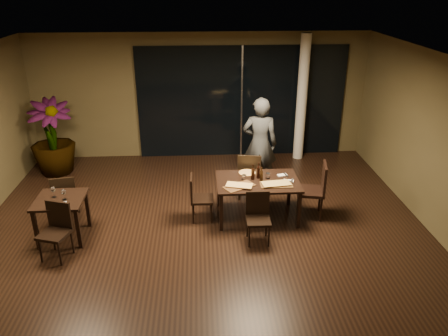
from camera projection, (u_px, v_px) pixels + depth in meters
The scene contains 30 objects.
ground at pixel (204, 242), 7.44m from camera, with size 8.00×8.00×0.00m, color black.
wall_back at pixel (200, 96), 10.54m from camera, with size 8.00×0.10×3.00m, color brown.
ceiling at pixel (200, 63), 6.22m from camera, with size 8.00×8.00×0.04m, color white.
window_panel at pixel (241, 102), 10.57m from camera, with size 5.00×0.06×2.70m, color black.
column at pixel (302, 99), 10.30m from camera, with size 0.24×0.24×3.00m, color silver.
main_table at pixel (258, 184), 7.96m from camera, with size 1.50×1.00×0.75m.
side_table at pixel (61, 205), 7.34m from camera, with size 0.80×0.80×0.75m.
chair_main_far at pixel (249, 174), 8.68m from camera, with size 0.52×0.52×0.99m.
chair_main_near at pixel (258, 214), 7.34m from camera, with size 0.41×0.41×0.86m.
chair_main_left at pixel (198, 196), 7.95m from camera, with size 0.41×0.41×0.87m.
chair_main_right at pixel (316, 187), 8.03m from camera, with size 0.58×0.58×1.06m.
chair_side_far at pixel (65, 196), 7.90m from camera, with size 0.49×0.49×0.91m.
chair_side_near at pixel (57, 227), 6.90m from camera, with size 0.54×0.54×0.92m.
diner at pixel (260, 144), 9.01m from camera, with size 0.66×0.44×1.96m, color #303336.
potted_plant at pixel (52, 137), 9.73m from camera, with size 0.93×0.93×1.71m, color #1B4D19.
pizza_board_left at pixel (239, 186), 7.69m from camera, with size 0.55×0.28×0.01m, color #4E3119.
pizza_board_right at pixel (276, 185), 7.75m from camera, with size 0.57×0.28×0.01m, color #493017.
oblong_pizza_left at pixel (239, 186), 7.68m from camera, with size 0.44×0.20×0.02m, color maroon, non-canonical shape.
oblong_pizza_right at pixel (276, 184), 7.75m from camera, with size 0.49×0.22×0.02m, color #690F09, non-canonical shape.
round_pizza at pixel (247, 173), 8.21m from camera, with size 0.31×0.31×0.01m, color red.
bottle_a at pixel (253, 172), 7.92m from camera, with size 0.06×0.06×0.29m, color black, non-canonical shape.
bottle_b at pixel (261, 174), 7.87m from camera, with size 0.06×0.06×0.26m, color black, non-canonical shape.
bottle_c at pixel (259, 170), 7.97m from camera, with size 0.07×0.07×0.30m, color black, non-canonical shape.
tumbler_left at pixel (244, 177), 7.93m from camera, with size 0.08×0.08×0.10m, color white.
tumbler_right at pixel (268, 176), 8.00m from camera, with size 0.08×0.08×0.10m, color white.
napkin_near at pixel (289, 181), 7.90m from camera, with size 0.18×0.10×0.01m, color white.
napkin_far at pixel (282, 175), 8.13m from camera, with size 0.18×0.10×0.01m, color white.
wine_glass_a at pixel (53, 192), 7.30m from camera, with size 0.08×0.08×0.18m, color white, non-canonical shape.
wine_glass_b at pixel (64, 195), 7.22m from camera, with size 0.08×0.08×0.18m, color white, non-canonical shape.
side_napkin at pixel (61, 204), 7.10m from camera, with size 0.18×0.11×0.01m, color white.
Camera 1 is at (-0.04, -6.31, 4.16)m, focal length 35.00 mm.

